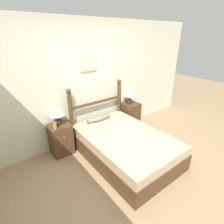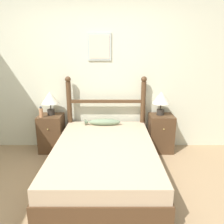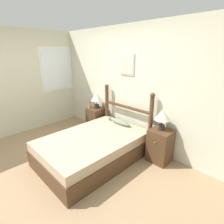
{
  "view_description": "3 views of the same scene",
  "coord_description": "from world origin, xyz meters",
  "px_view_note": "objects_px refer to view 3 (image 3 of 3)",
  "views": [
    {
      "loc": [
        -1.74,
        -1.5,
        2.23
      ],
      "look_at": [
        0.21,
        1.07,
        0.8
      ],
      "focal_mm": 28.0,
      "sensor_mm": 36.0,
      "label": 1
    },
    {
      "loc": [
        0.28,
        -2.05,
        1.68
      ],
      "look_at": [
        0.28,
        0.98,
        0.84
      ],
      "focal_mm": 35.0,
      "sensor_mm": 36.0,
      "label": 2
    },
    {
      "loc": [
        2.55,
        -1.23,
        2.01
      ],
      "look_at": [
        0.22,
        1.1,
        0.87
      ],
      "focal_mm": 28.0,
      "sensor_mm": 36.0,
      "label": 3
    }
  ],
  "objects_px": {
    "fish_pillow": "(120,122)",
    "table_lamp_right": "(163,116)",
    "nightstand_left": "(96,120)",
    "nightstand_right": "(160,146)",
    "bottle": "(89,105)",
    "bed": "(93,148)",
    "table_lamp_left": "(97,98)"
  },
  "relations": [
    {
      "from": "nightstand_right",
      "to": "bottle",
      "type": "distance_m",
      "value": 2.04
    },
    {
      "from": "table_lamp_left",
      "to": "bed",
      "type": "bearing_deg",
      "value": -43.66
    },
    {
      "from": "table_lamp_right",
      "to": "table_lamp_left",
      "type": "bearing_deg",
      "value": 179.89
    },
    {
      "from": "table_lamp_left",
      "to": "bottle",
      "type": "height_order",
      "value": "table_lamp_left"
    },
    {
      "from": "bed",
      "to": "table_lamp_right",
      "type": "xyz_separation_m",
      "value": [
        0.92,
        0.89,
        0.68
      ]
    },
    {
      "from": "bed",
      "to": "bottle",
      "type": "bearing_deg",
      "value": 144.69
    },
    {
      "from": "fish_pillow",
      "to": "bottle",
      "type": "bearing_deg",
      "value": -177.15
    },
    {
      "from": "nightstand_left",
      "to": "bottle",
      "type": "xyz_separation_m",
      "value": [
        -0.11,
        -0.11,
        0.4
      ]
    },
    {
      "from": "bed",
      "to": "bottle",
      "type": "xyz_separation_m",
      "value": [
        -1.05,
        0.75,
        0.48
      ]
    },
    {
      "from": "table_lamp_left",
      "to": "bottle",
      "type": "xyz_separation_m",
      "value": [
        -0.12,
        -0.14,
        -0.19
      ]
    },
    {
      "from": "table_lamp_right",
      "to": "bottle",
      "type": "height_order",
      "value": "table_lamp_right"
    },
    {
      "from": "nightstand_right",
      "to": "table_lamp_right",
      "type": "relative_size",
      "value": 1.61
    },
    {
      "from": "fish_pillow",
      "to": "table_lamp_right",
      "type": "bearing_deg",
      "value": 5.28
    },
    {
      "from": "bottle",
      "to": "fish_pillow",
      "type": "relative_size",
      "value": 0.31
    },
    {
      "from": "bed",
      "to": "nightstand_right",
      "type": "xyz_separation_m",
      "value": [
        0.94,
        0.86,
        0.08
      ]
    },
    {
      "from": "table_lamp_right",
      "to": "fish_pillow",
      "type": "distance_m",
      "value": 1.04
    },
    {
      "from": "nightstand_right",
      "to": "fish_pillow",
      "type": "xyz_separation_m",
      "value": [
        -0.99,
        -0.06,
        0.22
      ]
    },
    {
      "from": "table_lamp_left",
      "to": "fish_pillow",
      "type": "height_order",
      "value": "table_lamp_left"
    },
    {
      "from": "bottle",
      "to": "table_lamp_right",
      "type": "bearing_deg",
      "value": 4.04
    },
    {
      "from": "nightstand_left",
      "to": "table_lamp_right",
      "type": "xyz_separation_m",
      "value": [
        1.86,
        0.03,
        0.6
      ]
    },
    {
      "from": "nightstand_right",
      "to": "bottle",
      "type": "relative_size",
      "value": 3.46
    },
    {
      "from": "bottle",
      "to": "fish_pillow",
      "type": "bearing_deg",
      "value": 2.85
    },
    {
      "from": "bed",
      "to": "table_lamp_left",
      "type": "height_order",
      "value": "table_lamp_left"
    },
    {
      "from": "nightstand_left",
      "to": "table_lamp_right",
      "type": "bearing_deg",
      "value": 0.77
    },
    {
      "from": "table_lamp_left",
      "to": "table_lamp_right",
      "type": "xyz_separation_m",
      "value": [
        1.85,
        -0.0,
        0.0
      ]
    },
    {
      "from": "nightstand_left",
      "to": "table_lamp_left",
      "type": "relative_size",
      "value": 1.61
    },
    {
      "from": "bed",
      "to": "fish_pillow",
      "type": "bearing_deg",
      "value": 93.39
    },
    {
      "from": "table_lamp_right",
      "to": "nightstand_left",
      "type": "bearing_deg",
      "value": -179.23
    },
    {
      "from": "bed",
      "to": "bottle",
      "type": "relative_size",
      "value": 10.86
    },
    {
      "from": "nightstand_left",
      "to": "nightstand_right",
      "type": "height_order",
      "value": "same"
    },
    {
      "from": "nightstand_right",
      "to": "bed",
      "type": "bearing_deg",
      "value": -137.58
    },
    {
      "from": "nightstand_left",
      "to": "fish_pillow",
      "type": "bearing_deg",
      "value": -4.1
    }
  ]
}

